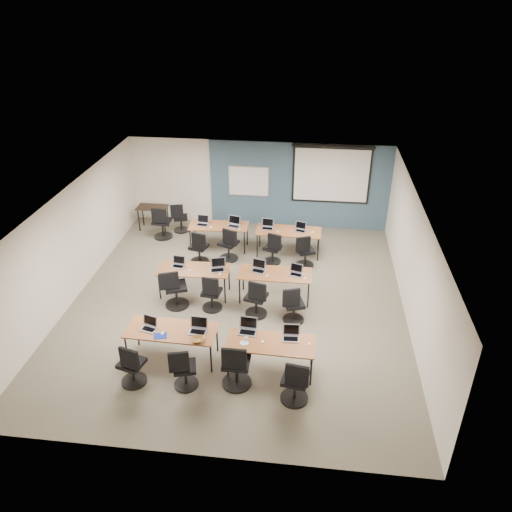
# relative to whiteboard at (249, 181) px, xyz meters

# --- Properties ---
(floor) EXTENTS (8.00, 9.00, 0.02)m
(floor) POSITION_rel_whiteboard_xyz_m (0.30, -4.43, -1.45)
(floor) COLOR #6B6354
(floor) RESTS_ON ground
(ceiling) EXTENTS (8.00, 9.00, 0.02)m
(ceiling) POSITION_rel_whiteboard_xyz_m (0.30, -4.43, 1.25)
(ceiling) COLOR white
(ceiling) RESTS_ON ground
(wall_back) EXTENTS (8.00, 0.04, 2.70)m
(wall_back) POSITION_rel_whiteboard_xyz_m (0.30, 0.07, -0.10)
(wall_back) COLOR beige
(wall_back) RESTS_ON ground
(wall_front) EXTENTS (8.00, 0.04, 2.70)m
(wall_front) POSITION_rel_whiteboard_xyz_m (0.30, -8.93, -0.10)
(wall_front) COLOR beige
(wall_front) RESTS_ON ground
(wall_left) EXTENTS (0.04, 9.00, 2.70)m
(wall_left) POSITION_rel_whiteboard_xyz_m (-3.70, -4.43, -0.10)
(wall_left) COLOR beige
(wall_left) RESTS_ON ground
(wall_right) EXTENTS (0.04, 9.00, 2.70)m
(wall_right) POSITION_rel_whiteboard_xyz_m (4.30, -4.43, -0.10)
(wall_right) COLOR beige
(wall_right) RESTS_ON ground
(blue_accent_panel) EXTENTS (5.50, 0.04, 2.70)m
(blue_accent_panel) POSITION_rel_whiteboard_xyz_m (1.55, 0.04, -0.10)
(blue_accent_panel) COLOR #3D5977
(blue_accent_panel) RESTS_ON wall_back
(whiteboard) EXTENTS (1.28, 0.03, 0.98)m
(whiteboard) POSITION_rel_whiteboard_xyz_m (0.00, 0.00, 0.00)
(whiteboard) COLOR #B7BCC5
(whiteboard) RESTS_ON wall_back
(projector_screen) EXTENTS (2.40, 0.10, 1.82)m
(projector_screen) POSITION_rel_whiteboard_xyz_m (2.50, -0.02, 0.44)
(projector_screen) COLOR black
(projector_screen) RESTS_ON wall_back
(training_table_front_left) EXTENTS (1.85, 0.77, 0.73)m
(training_table_front_left) POSITION_rel_whiteboard_xyz_m (-0.70, -6.60, -0.76)
(training_table_front_left) COLOR brown
(training_table_front_left) RESTS_ON floor
(training_table_front_right) EXTENTS (1.74, 0.72, 0.73)m
(training_table_front_right) POSITION_rel_whiteboard_xyz_m (1.33, -6.76, -0.77)
(training_table_front_right) COLOR #AA6831
(training_table_front_right) RESTS_ON floor
(training_table_mid_left) EXTENTS (1.74, 0.73, 0.73)m
(training_table_mid_left) POSITION_rel_whiteboard_xyz_m (-0.80, -4.19, -0.77)
(training_table_mid_left) COLOR #A07140
(training_table_mid_left) RESTS_ON floor
(training_table_mid_right) EXTENTS (1.76, 0.73, 0.73)m
(training_table_mid_right) POSITION_rel_whiteboard_xyz_m (1.19, -4.15, -0.77)
(training_table_mid_right) COLOR #A47748
(training_table_mid_right) RESTS_ON floor
(training_table_back_left) EXTENTS (1.69, 0.70, 0.73)m
(training_table_back_left) POSITION_rel_whiteboard_xyz_m (-0.65, -1.71, -0.77)
(training_table_back_left) COLOR brown
(training_table_back_left) RESTS_ON floor
(training_table_back_right) EXTENTS (1.82, 0.76, 0.73)m
(training_table_back_right) POSITION_rel_whiteboard_xyz_m (1.37, -1.81, -0.76)
(training_table_back_right) COLOR olive
(training_table_back_right) RESTS_ON floor
(laptop_0) EXTENTS (0.31, 0.27, 0.24)m
(laptop_0) POSITION_rel_whiteboard_xyz_m (-1.16, -6.60, -0.66)
(laptop_0) COLOR silver
(laptop_0) RESTS_ON training_table_front_left
(mouse_0) EXTENTS (0.08, 0.11, 0.04)m
(mouse_0) POSITION_rel_whiteboard_xyz_m (-0.84, -6.74, -0.71)
(mouse_0) COLOR white
(mouse_0) RESTS_ON training_table_front_left
(task_chair_0) EXTENTS (0.51, 0.50, 0.98)m
(task_chair_0) POSITION_rel_whiteboard_xyz_m (-1.28, -7.44, -1.05)
(task_chair_0) COLOR black
(task_chair_0) RESTS_ON floor
(laptop_1) EXTENTS (0.35, 0.30, 0.27)m
(laptop_1) POSITION_rel_whiteboard_xyz_m (-0.15, -6.56, -0.65)
(laptop_1) COLOR silver
(laptop_1) RESTS_ON training_table_front_left
(mouse_1) EXTENTS (0.06, 0.10, 0.03)m
(mouse_1) POSITION_rel_whiteboard_xyz_m (-0.01, -6.78, -0.71)
(mouse_1) COLOR white
(mouse_1) RESTS_ON training_table_front_left
(task_chair_1) EXTENTS (0.48, 0.48, 0.96)m
(task_chair_1) POSITION_rel_whiteboard_xyz_m (-0.27, -7.40, -1.06)
(task_chair_1) COLOR black
(task_chair_1) RESTS_ON floor
(laptop_2) EXTENTS (0.36, 0.30, 0.27)m
(laptop_2) POSITION_rel_whiteboard_xyz_m (0.84, -6.45, -0.65)
(laptop_2) COLOR silver
(laptop_2) RESTS_ON training_table_front_right
(mouse_2) EXTENTS (0.06, 0.10, 0.03)m
(mouse_2) POSITION_rel_whiteboard_xyz_m (1.16, -6.77, -0.71)
(mouse_2) COLOR white
(mouse_2) RESTS_ON training_table_front_right
(task_chair_2) EXTENTS (0.58, 0.58, 1.05)m
(task_chair_2) POSITION_rel_whiteboard_xyz_m (0.71, -7.25, -1.01)
(task_chair_2) COLOR black
(task_chair_2) RESTS_ON floor
(laptop_3) EXTENTS (0.33, 0.28, 0.25)m
(laptop_3) POSITION_rel_whiteboard_xyz_m (1.71, -6.56, -0.66)
(laptop_3) COLOR silver
(laptop_3) RESTS_ON training_table_front_right
(mouse_3) EXTENTS (0.09, 0.11, 0.03)m
(mouse_3) POSITION_rel_whiteboard_xyz_m (2.07, -6.74, -0.71)
(mouse_3) COLOR white
(mouse_3) RESTS_ON training_table_front_right
(task_chair_3) EXTENTS (0.53, 0.53, 1.01)m
(task_chair_3) POSITION_rel_whiteboard_xyz_m (1.85, -7.52, -1.03)
(task_chair_3) COLOR black
(task_chair_3) RESTS_ON floor
(laptop_4) EXTENTS (0.31, 0.26, 0.24)m
(laptop_4) POSITION_rel_whiteboard_xyz_m (-1.21, -4.09, -0.66)
(laptop_4) COLOR #B8B8BE
(laptop_4) RESTS_ON training_table_mid_left
(mouse_4) EXTENTS (0.08, 0.10, 0.03)m
(mouse_4) POSITION_rel_whiteboard_xyz_m (-0.86, -4.29, -0.71)
(mouse_4) COLOR white
(mouse_4) RESTS_ON training_table_mid_left
(task_chair_4) EXTENTS (0.60, 0.57, 1.04)m
(task_chair_4) POSITION_rel_whiteboard_xyz_m (-1.14, -4.78, -1.02)
(task_chair_4) COLOR black
(task_chair_4) RESTS_ON floor
(laptop_5) EXTENTS (0.36, 0.30, 0.27)m
(laptop_5) POSITION_rel_whiteboard_xyz_m (-0.21, -4.14, -0.65)
(laptop_5) COLOR silver
(laptop_5) RESTS_ON training_table_mid_left
(mouse_5) EXTENTS (0.08, 0.10, 0.03)m
(mouse_5) POSITION_rel_whiteboard_xyz_m (-0.12, -4.37, -0.71)
(mouse_5) COLOR white
(mouse_5) RESTS_ON training_table_mid_left
(task_chair_5) EXTENTS (0.48, 0.48, 0.97)m
(task_chair_5) POSITION_rel_whiteboard_xyz_m (-0.25, -4.80, -1.05)
(task_chair_5) COLOR black
(task_chair_5) RESTS_ON floor
(laptop_6) EXTENTS (0.34, 0.29, 0.26)m
(laptop_6) POSITION_rel_whiteboard_xyz_m (0.78, -4.07, -0.66)
(laptop_6) COLOR #A9A9B5
(laptop_6) RESTS_ON training_table_mid_right
(mouse_6) EXTENTS (0.07, 0.09, 0.03)m
(mouse_6) POSITION_rel_whiteboard_xyz_m (1.01, -4.31, -0.71)
(mouse_6) COLOR white
(mouse_6) RESTS_ON training_table_mid_right
(task_chair_6) EXTENTS (0.52, 0.52, 1.00)m
(task_chair_6) POSITION_rel_whiteboard_xyz_m (0.83, -4.92, -1.04)
(task_chair_6) COLOR black
(task_chair_6) RESTS_ON floor
(laptop_7) EXTENTS (0.31, 0.27, 0.24)m
(laptop_7) POSITION_rel_whiteboard_xyz_m (1.69, -4.14, -0.66)
(laptop_7) COLOR silver
(laptop_7) RESTS_ON training_table_mid_right
(mouse_7) EXTENTS (0.06, 0.09, 0.03)m
(mouse_7) POSITION_rel_whiteboard_xyz_m (1.92, -4.32, -0.71)
(mouse_7) COLOR white
(mouse_7) RESTS_ON training_table_mid_right
(task_chair_7) EXTENTS (0.50, 0.49, 0.97)m
(task_chair_7) POSITION_rel_whiteboard_xyz_m (1.68, -5.06, -1.05)
(task_chair_7) COLOR black
(task_chair_7) RESTS_ON floor
(laptop_8) EXTENTS (0.34, 0.29, 0.26)m
(laptop_8) POSITION_rel_whiteboard_xyz_m (-1.12, -1.70, -0.66)
(laptop_8) COLOR silver
(laptop_8) RESTS_ON training_table_back_left
(mouse_8) EXTENTS (0.07, 0.10, 0.03)m
(mouse_8) POSITION_rel_whiteboard_xyz_m (-0.84, -1.90, -0.71)
(mouse_8) COLOR white
(mouse_8) RESTS_ON training_table_back_left
(task_chair_8) EXTENTS (0.50, 0.50, 0.98)m
(task_chair_8) POSITION_rel_whiteboard_xyz_m (-1.03, -2.64, -1.05)
(task_chair_8) COLOR black
(task_chair_8) RESTS_ON floor
(laptop_9) EXTENTS (0.36, 0.31, 0.27)m
(laptop_9) POSITION_rel_whiteboard_xyz_m (-0.21, -1.68, -0.65)
(laptop_9) COLOR #B6B6C2
(laptop_9) RESTS_ON training_table_back_left
(mouse_9) EXTENTS (0.07, 0.10, 0.04)m
(mouse_9) POSITION_rel_whiteboard_xyz_m (-0.01, -1.93, -0.71)
(mouse_9) COLOR white
(mouse_9) RESTS_ON training_table_back_left
(task_chair_9) EXTENTS (0.56, 0.53, 1.01)m
(task_chair_9) POSITION_rel_whiteboard_xyz_m (-0.24, -2.38, -1.03)
(task_chair_9) COLOR black
(task_chair_9) RESTS_ON floor
(laptop_10) EXTENTS (0.34, 0.29, 0.26)m
(laptop_10) POSITION_rel_whiteboard_xyz_m (0.76, -1.72, -0.66)
(laptop_10) COLOR #B3B3B3
(laptop_10) RESTS_ON training_table_back_right
(mouse_10) EXTENTS (0.06, 0.10, 0.03)m
(mouse_10) POSITION_rel_whiteboard_xyz_m (1.07, -1.94, -0.71)
(mouse_10) COLOR white
(mouse_10) RESTS_ON training_table_back_right
(task_chair_10) EXTENTS (0.49, 0.48, 0.96)m
(task_chair_10) POSITION_rel_whiteboard_xyz_m (0.99, -2.42, -1.06)
(task_chair_10) COLOR black
(task_chair_10) RESTS_ON floor
(laptop_11) EXTENTS (0.31, 0.26, 0.23)m
(laptop_11) POSITION_rel_whiteboard_xyz_m (1.70, -1.77, -0.66)
(laptop_11) COLOR #B3B3B6
(laptop_11) RESTS_ON training_table_back_right
(mouse_11) EXTENTS (0.09, 0.12, 0.04)m
(mouse_11) POSITION_rel_whiteboard_xyz_m (2.03, -1.85, -0.71)
(mouse_11) COLOR white
(mouse_11) RESTS_ON training_table_back_right
(task_chair_11) EXTENTS (0.51, 0.49, 0.97)m
(task_chair_11) POSITION_rel_whiteboard_xyz_m (1.86, -2.50, -1.05)
(task_chair_11) COLOR black
(task_chair_11) RESTS_ON floor
(blue_mousepad) EXTENTS (0.30, 0.27, 0.01)m
(blue_mousepad) POSITION_rel_whiteboard_xyz_m (-0.87, -6.82, -0.72)
(blue_mousepad) COLOR navy
(blue_mousepad) RESTS_ON training_table_front_left
(snack_bowl) EXTENTS (0.33, 0.33, 0.07)m
(snack_bowl) POSITION_rel_whiteboard_xyz_m (-0.09, -6.88, -0.69)
(snack_bowl) COLOR olive
(snack_bowl) RESTS_ON training_table_front_left
(snack_plate) EXTENTS (0.17, 0.17, 0.01)m
(snack_plate) POSITION_rel_whiteboard_xyz_m (0.82, -6.84, -0.71)
(snack_plate) COLOR white
(snack_plate) RESTS_ON training_table_front_right
(coffee_cup) EXTENTS (0.09, 0.09, 0.07)m
(coffee_cup) POSITION_rel_whiteboard_xyz_m (0.85, -6.77, -0.67)
(coffee_cup) COLOR white
(coffee_cup) RESTS_ON snack_plate
(utility_table) EXTENTS (0.93, 0.52, 0.75)m
(utility_table) POSITION_rel_whiteboard_xyz_m (-2.92, -0.70, -0.79)
(utility_table) COLOR #37271B
(utility_table) RESTS_ON floor
(spare_chair_a) EXTENTS (0.48, 0.47, 0.96)m
(spare_chair_a) POSITION_rel_whiteboard_xyz_m (-2.04, -0.80, -1.06)
(spare_chair_a) COLOR black
(spare_chair_a) RESTS_ON floor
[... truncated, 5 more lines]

